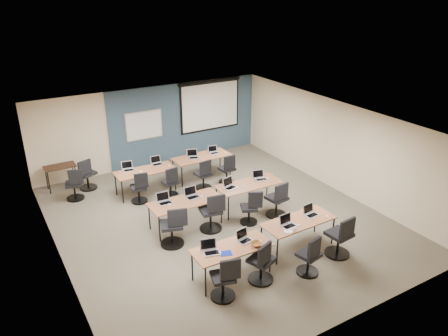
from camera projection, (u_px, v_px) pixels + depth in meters
floor at (218, 219)px, 11.66m from camera, size 8.00×9.00×0.02m
ceiling at (218, 122)px, 10.59m from camera, size 8.00×9.00×0.02m
wall_back at (152, 126)px, 14.69m from camera, size 8.00×0.04×2.70m
wall_front at (347, 264)px, 7.57m from camera, size 8.00×0.04×2.70m
wall_left at (55, 212)px, 9.26m from camera, size 0.04×9.00×2.70m
wall_right at (335, 145)px, 12.99m from camera, size 0.04×9.00×2.70m
blue_accent_panel at (186, 121)px, 15.25m from camera, size 5.50×0.04×2.70m
whiteboard at (144, 125)px, 14.45m from camera, size 1.28×0.03×0.98m
projector_screen at (210, 103)px, 15.43m from camera, size 2.40×0.10×1.82m
training_table_front_left at (232, 249)px, 9.17m from camera, size 1.71×0.71×0.73m
training_table_front_right at (298, 222)px, 10.18m from camera, size 1.78×0.74×0.73m
training_table_mid_left at (185, 203)px, 11.08m from camera, size 1.86×0.77×0.73m
training_table_mid_right at (249, 185)px, 12.01m from camera, size 1.83×0.76×0.73m
training_table_back_left at (145, 172)px, 12.86m from camera, size 1.76×0.73×0.73m
training_table_back_right at (202, 158)px, 13.88m from camera, size 1.85×0.77×0.73m
laptop_0 at (210, 249)px, 8.97m from camera, size 0.35×0.29×0.26m
mouse_0 at (220, 252)px, 8.96m from camera, size 0.07×0.11×0.04m
task_chair_0 at (225, 281)px, 8.61m from camera, size 0.51×0.51×0.99m
laptop_1 at (244, 238)px, 9.37m from camera, size 0.31×0.27×0.24m
mouse_1 at (260, 241)px, 9.34m from camera, size 0.08×0.11×0.04m
task_chair_1 at (262, 265)px, 9.09m from camera, size 0.57×0.54×1.02m
laptop_2 at (288, 223)px, 9.93m from camera, size 0.34×0.29×0.26m
mouse_2 at (298, 225)px, 9.96m from camera, size 0.08×0.11×0.04m
task_chair_2 at (310, 259)px, 9.33m from camera, size 0.49×0.49×0.97m
laptop_3 at (310, 212)px, 10.39m from camera, size 0.33×0.28×0.25m
mouse_3 at (327, 216)px, 10.32m from camera, size 0.06×0.09×0.03m
task_chair_3 at (340, 239)px, 9.96m from camera, size 0.58×0.58×1.05m
laptop_4 at (164, 200)px, 10.95m from camera, size 0.34×0.29×0.26m
mouse_4 at (169, 205)px, 10.86m from camera, size 0.08×0.11×0.04m
task_chair_4 at (173, 230)px, 10.35m from camera, size 0.59×0.57×1.05m
laptop_5 at (192, 195)px, 11.24m from camera, size 0.35×0.29×0.26m
mouse_5 at (201, 196)px, 11.29m from camera, size 0.07×0.10×0.03m
task_chair_5 at (212, 215)px, 10.99m from camera, size 0.58×0.58×1.05m
laptop_6 at (230, 185)px, 11.76m from camera, size 0.35×0.30×0.27m
mouse_6 at (243, 186)px, 11.85m from camera, size 0.06×0.10×0.03m
task_chair_6 at (251, 210)px, 11.32m from camera, size 0.50×0.46×0.95m
laptop_7 at (260, 177)px, 12.24m from camera, size 0.33×0.28×0.25m
mouse_7 at (268, 178)px, 12.31m from camera, size 0.07×0.09×0.03m
task_chair_7 at (278, 202)px, 11.65m from camera, size 0.55×0.55×1.03m
laptop_8 at (128, 168)px, 12.84m from camera, size 0.33×0.28×0.25m
mouse_8 at (141, 171)px, 12.74m from camera, size 0.09×0.12×0.04m
task_chair_8 at (139, 190)px, 12.40m from camera, size 0.47×0.47×0.96m
laptop_9 at (157, 162)px, 13.25m from camera, size 0.32×0.27×0.25m
mouse_9 at (169, 165)px, 13.15m from camera, size 0.09×0.11×0.03m
task_chair_9 at (171, 184)px, 12.75m from camera, size 0.46×0.46×0.95m
laptop_10 at (193, 156)px, 13.74m from camera, size 0.34×0.29×0.26m
mouse_10 at (198, 157)px, 13.74m from camera, size 0.08×0.11×0.03m
task_chair_10 at (204, 177)px, 13.20m from camera, size 0.50×0.50×0.98m
laptop_11 at (214, 151)px, 14.11m from camera, size 0.30×0.26×0.23m
mouse_11 at (226, 152)px, 14.16m from camera, size 0.08×0.10×0.03m
task_chair_11 at (228, 171)px, 13.59m from camera, size 0.49×0.49×0.97m
blue_mousepad at (226, 253)px, 8.94m from camera, size 0.29×0.27×0.01m
snack_bowl at (256, 244)px, 9.20m from camera, size 0.30×0.30×0.07m
snack_plate at (288, 231)px, 9.72m from camera, size 0.23×0.23×0.01m
coffee_cup at (295, 230)px, 9.72m from camera, size 0.06×0.06×0.05m
utility_table at (60, 169)px, 13.12m from camera, size 0.91×0.51×0.75m
spare_chair_a at (87, 177)px, 13.18m from camera, size 0.55×0.53×1.01m
spare_chair_b at (75, 187)px, 12.56m from camera, size 0.51×0.50×0.99m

